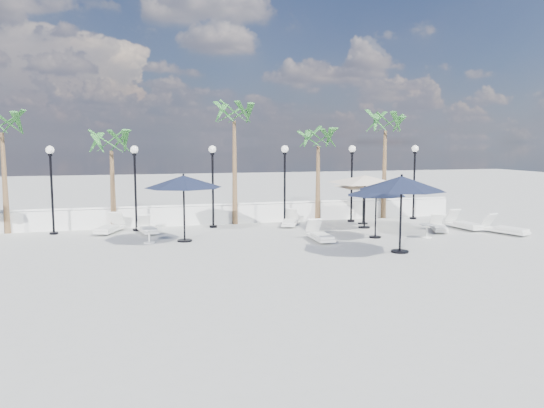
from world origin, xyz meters
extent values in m
plane|color=#A0A19C|center=(0.00, 0.00, 0.00)|extent=(100.00, 100.00, 0.00)
cube|color=white|center=(0.00, 7.50, 0.45)|extent=(26.00, 0.30, 0.90)
cube|color=white|center=(0.00, 7.50, 0.97)|extent=(26.00, 0.12, 0.08)
cylinder|color=black|center=(-7.00, 6.50, 0.05)|extent=(0.36, 0.36, 0.10)
cylinder|color=black|center=(-7.00, 6.50, 1.75)|extent=(0.10, 0.10, 3.50)
cylinder|color=black|center=(-7.00, 6.50, 3.45)|extent=(0.18, 0.18, 0.10)
sphere|color=white|center=(-7.00, 6.50, 3.66)|extent=(0.36, 0.36, 0.36)
cylinder|color=black|center=(-3.50, 6.50, 0.05)|extent=(0.36, 0.36, 0.10)
cylinder|color=black|center=(-3.50, 6.50, 1.75)|extent=(0.10, 0.10, 3.50)
cylinder|color=black|center=(-3.50, 6.50, 3.45)|extent=(0.18, 0.18, 0.10)
sphere|color=white|center=(-3.50, 6.50, 3.66)|extent=(0.36, 0.36, 0.36)
cylinder|color=black|center=(0.00, 6.50, 0.05)|extent=(0.36, 0.36, 0.10)
cylinder|color=black|center=(0.00, 6.50, 1.75)|extent=(0.10, 0.10, 3.50)
cylinder|color=black|center=(0.00, 6.50, 3.45)|extent=(0.18, 0.18, 0.10)
sphere|color=white|center=(0.00, 6.50, 3.66)|extent=(0.36, 0.36, 0.36)
cylinder|color=black|center=(3.50, 6.50, 0.05)|extent=(0.36, 0.36, 0.10)
cylinder|color=black|center=(3.50, 6.50, 1.75)|extent=(0.10, 0.10, 3.50)
cylinder|color=black|center=(3.50, 6.50, 3.45)|extent=(0.18, 0.18, 0.10)
sphere|color=white|center=(3.50, 6.50, 3.66)|extent=(0.36, 0.36, 0.36)
cylinder|color=black|center=(7.00, 6.50, 0.05)|extent=(0.36, 0.36, 0.10)
cylinder|color=black|center=(7.00, 6.50, 1.75)|extent=(0.10, 0.10, 3.50)
cylinder|color=black|center=(7.00, 6.50, 3.45)|extent=(0.18, 0.18, 0.10)
sphere|color=white|center=(7.00, 6.50, 3.66)|extent=(0.36, 0.36, 0.36)
cylinder|color=black|center=(10.50, 6.50, 0.05)|extent=(0.36, 0.36, 0.10)
cylinder|color=black|center=(10.50, 6.50, 1.75)|extent=(0.10, 0.10, 3.50)
cylinder|color=black|center=(10.50, 6.50, 3.45)|extent=(0.18, 0.18, 0.10)
sphere|color=white|center=(10.50, 6.50, 3.66)|extent=(0.36, 0.36, 0.36)
cone|color=brown|center=(-9.00, 7.30, 2.20)|extent=(0.28, 0.28, 4.40)
cone|color=brown|center=(-4.50, 7.30, 1.80)|extent=(0.28, 0.28, 3.60)
cone|color=brown|center=(1.20, 7.30, 2.50)|extent=(0.28, 0.28, 5.00)
cone|color=brown|center=(5.50, 7.30, 1.90)|extent=(0.28, 0.28, 3.80)
cone|color=brown|center=(9.20, 7.30, 2.30)|extent=(0.28, 0.28, 4.60)
cube|color=silver|center=(-4.65, 6.20, 0.16)|extent=(1.33, 2.07, 0.11)
cube|color=silver|center=(-4.75, 5.95, 0.28)|extent=(1.06, 1.46, 0.11)
cube|color=silver|center=(-4.36, 6.94, 0.55)|extent=(0.74, 0.66, 0.61)
cube|color=silver|center=(-3.05, 5.64, 0.14)|extent=(0.90, 1.83, 0.09)
cube|color=silver|center=(-3.00, 5.40, 0.25)|extent=(0.76, 1.26, 0.09)
cube|color=silver|center=(-3.18, 6.33, 0.49)|extent=(0.62, 0.51, 0.55)
cube|color=silver|center=(3.63, 1.93, 0.16)|extent=(0.67, 1.92, 0.10)
cube|color=silver|center=(3.63, 1.67, 0.27)|extent=(0.62, 1.30, 0.10)
cube|color=silver|center=(3.64, 2.70, 0.54)|extent=(0.61, 0.46, 0.60)
cube|color=silver|center=(3.61, 5.96, 0.15)|extent=(1.29, 1.90, 0.10)
cube|color=silver|center=(3.51, 5.74, 0.25)|extent=(1.01, 1.35, 0.10)
cube|color=silver|center=(3.90, 6.63, 0.51)|extent=(0.69, 0.62, 0.57)
cube|color=silver|center=(9.59, 2.71, 0.14)|extent=(1.17, 1.76, 0.09)
cube|color=silver|center=(9.50, 2.50, 0.24)|extent=(0.92, 1.25, 0.09)
cube|color=silver|center=(9.85, 3.33, 0.47)|extent=(0.64, 0.57, 0.52)
cube|color=silver|center=(11.07, 2.95, 0.16)|extent=(0.86, 2.05, 0.11)
cube|color=silver|center=(11.10, 2.68, 0.28)|extent=(0.76, 1.40, 0.11)
cube|color=silver|center=(10.99, 3.75, 0.56)|extent=(0.67, 0.53, 0.62)
cube|color=silver|center=(12.00, 1.31, 0.16)|extent=(1.28, 2.06, 0.11)
cube|color=silver|center=(12.09, 1.07, 0.27)|extent=(1.02, 1.45, 0.11)
cube|color=silver|center=(11.73, 2.06, 0.55)|extent=(0.73, 0.64, 0.61)
cylinder|color=silver|center=(-3.06, 3.35, 0.02)|extent=(0.45, 0.45, 0.03)
cylinder|color=silver|center=(-3.06, 3.35, 0.27)|extent=(0.07, 0.07, 0.54)
cylinder|color=silver|center=(-3.06, 3.35, 0.55)|extent=(0.59, 0.59, 0.03)
cylinder|color=silver|center=(8.23, 1.49, 0.02)|extent=(0.45, 0.45, 0.03)
cylinder|color=silver|center=(8.23, 1.49, 0.27)|extent=(0.07, 0.07, 0.54)
cylinder|color=silver|center=(8.23, 1.49, 0.55)|extent=(0.59, 0.59, 0.03)
cylinder|color=black|center=(-1.67, 3.31, 0.03)|extent=(0.60, 0.60, 0.06)
cylinder|color=black|center=(-1.67, 3.31, 1.31)|extent=(0.07, 0.07, 2.62)
cone|color=black|center=(-1.67, 3.31, 2.43)|extent=(3.10, 3.10, 0.48)
sphere|color=black|center=(-1.67, 3.31, 2.69)|extent=(0.09, 0.09, 0.09)
cylinder|color=black|center=(6.15, 2.05, 0.03)|extent=(0.50, 0.50, 0.05)
cylinder|color=black|center=(6.15, 2.05, 1.07)|extent=(0.06, 0.06, 2.14)
cone|color=black|center=(6.15, 2.05, 1.98)|extent=(2.50, 2.50, 0.40)
sphere|color=black|center=(6.15, 2.05, 2.21)|extent=(0.07, 0.07, 0.07)
cylinder|color=black|center=(5.66, -0.92, 0.03)|extent=(0.64, 0.64, 0.07)
cylinder|color=black|center=(5.66, -0.92, 1.36)|extent=(0.08, 0.08, 2.73)
cone|color=black|center=(5.66, -0.92, 2.52)|extent=(3.18, 3.18, 0.51)
sphere|color=black|center=(5.66, -0.92, 2.81)|extent=(0.09, 0.09, 0.09)
cylinder|color=black|center=(6.81, 4.55, 0.03)|extent=(0.55, 0.55, 0.06)
cylinder|color=black|center=(6.81, 4.55, 1.22)|extent=(0.07, 0.07, 2.43)
pyramid|color=beige|center=(6.81, 4.55, 2.46)|extent=(5.39, 5.39, 0.37)
cylinder|color=black|center=(7.27, 5.67, 0.03)|extent=(0.49, 0.49, 0.06)
cylinder|color=black|center=(7.27, 5.67, 1.05)|extent=(0.07, 0.07, 2.10)
pyramid|color=beige|center=(7.27, 5.67, 2.12)|extent=(4.56, 4.56, 0.33)
camera|label=1|loc=(-3.81, -17.97, 3.99)|focal=35.00mm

